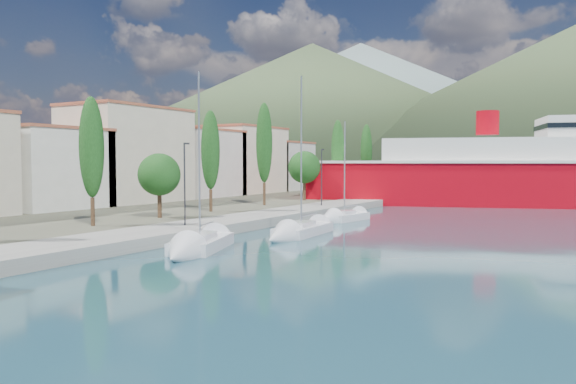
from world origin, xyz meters
The scene contains 10 objects.
ground centered at (0.00, 120.00, 0.00)m, with size 1400.00×1400.00×0.00m, color #1F4755.
quay centered at (-9.00, 26.00, 0.40)m, with size 5.00×88.00×0.80m, color gray.
land_strip centered at (-47.00, 36.00, 0.35)m, with size 70.00×148.00×0.70m, color #565644.
town_buildings centered at (-32.00, 36.91, 5.57)m, with size 9.20×69.20×11.30m.
tree_row centered at (-15.21, 33.54, 5.91)m, with size 4.03×64.65×11.31m.
lamp_posts centered at (-9.00, 14.88, 4.08)m, with size 0.15×43.75×6.06m.
sailboat_near centered at (-3.14, 8.07, 0.32)m, with size 5.17×8.60×11.87m.
sailboat_mid centered at (-1.67, 17.34, 0.31)m, with size 2.96×8.94×12.65m.
sailboat_far centered at (-3.51, 28.81, 0.29)m, with size 3.13×7.08×10.06m.
ferry centered at (12.58, 61.41, 3.87)m, with size 65.20×31.86×12.72m.
Camera 1 is at (18.18, -17.29, 5.40)m, focal length 35.00 mm.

